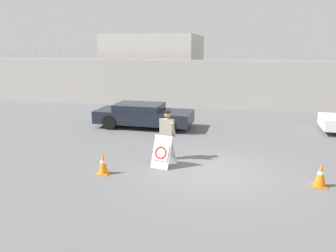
# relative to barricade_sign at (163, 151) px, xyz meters

# --- Properties ---
(ground_plane) EXTENTS (90.00, 90.00, 0.00)m
(ground_plane) POSITION_rel_barricade_sign_xyz_m (1.77, -0.20, -0.52)
(ground_plane) COLOR #5B5B5E
(perimeter_wall) EXTENTS (36.00, 0.30, 3.55)m
(perimeter_wall) POSITION_rel_barricade_sign_xyz_m (1.77, 10.95, 1.03)
(perimeter_wall) COLOR #ADA8A0
(perimeter_wall) RESTS_ON ground_plane
(building_block) EXTENTS (6.98, 7.54, 4.81)m
(building_block) POSITION_rel_barricade_sign_xyz_m (-4.57, 16.59, 1.88)
(building_block) COLOR beige
(building_block) RESTS_ON ground_plane
(barricade_sign) EXTENTS (0.79, 0.93, 1.05)m
(barricade_sign) POSITION_rel_barricade_sign_xyz_m (0.00, 0.00, 0.00)
(barricade_sign) COLOR white
(barricade_sign) RESTS_ON ground_plane
(security_guard) EXTENTS (0.62, 0.47, 1.76)m
(security_guard) POSITION_rel_barricade_sign_xyz_m (-0.02, 0.71, 0.46)
(security_guard) COLOR #514C42
(security_guard) RESTS_ON ground_plane
(traffic_cone_near) EXTENTS (0.37, 0.37, 0.71)m
(traffic_cone_near) POSITION_rel_barricade_sign_xyz_m (-1.70, -1.12, -0.17)
(traffic_cone_near) COLOR orange
(traffic_cone_near) RESTS_ON ground_plane
(traffic_cone_mid) EXTENTS (0.38, 0.38, 0.72)m
(traffic_cone_mid) POSITION_rel_barricade_sign_xyz_m (4.82, -0.64, -0.16)
(traffic_cone_mid) COLOR orange
(traffic_cone_mid) RESTS_ON ground_plane
(parked_car_front_coupe) EXTENTS (4.82, 2.02, 1.19)m
(parked_car_front_coupe) POSITION_rel_barricade_sign_xyz_m (-2.25, 5.08, 0.10)
(parked_car_front_coupe) COLOR black
(parked_car_front_coupe) RESTS_ON ground_plane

